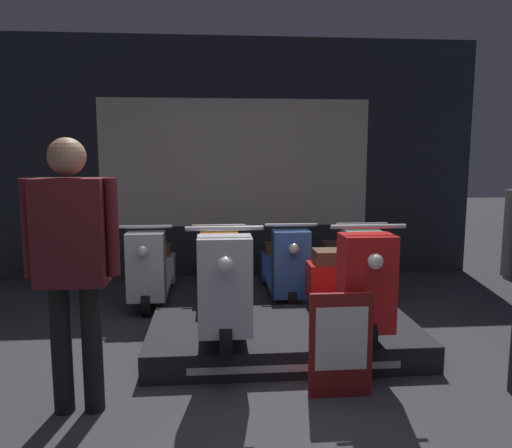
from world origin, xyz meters
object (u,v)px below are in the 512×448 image
Objects in this scene: scooter_display_left at (224,288)px; person_left_browsing at (72,253)px; price_sign_board at (341,345)px; scooter_backrow_0 at (153,270)px; scooter_display_right at (347,285)px; scooter_backrow_1 at (219,269)px; scooter_backrow_3 at (347,266)px; scooter_backrow_2 at (284,267)px.

person_left_browsing reaches higher than scooter_display_left.
person_left_browsing is at bearing -178.65° from price_sign_board.
scooter_display_left is at bearing 135.48° from price_sign_board.
price_sign_board is (1.56, -2.42, 0.01)m from scooter_backrow_0.
scooter_backrow_0 is at bearing 137.71° from scooter_display_right.
scooter_backrow_3 is at bearing 0.00° from scooter_backrow_1.
price_sign_board is at bearing -57.15° from scooter_backrow_0.
scooter_backrow_1 is (0.76, 0.00, 0.00)m from scooter_backrow_0.
scooter_display_right is 1.72m from scooter_backrow_3.
scooter_display_right is at bearing -57.35° from scooter_backrow_1.
scooter_display_left is 1.66m from scooter_backrow_1.
scooter_display_left and scooter_display_right have the same top height.
price_sign_board is at bearing -107.79° from scooter_display_right.
scooter_backrow_3 is at bearing 45.04° from person_left_browsing.
scooter_backrow_1 is 2.55m from price_sign_board.
scooter_backrow_2 is at bearing 91.22° from price_sign_board.
person_left_browsing reaches higher than price_sign_board.
scooter_backrow_0 is 1.00× the size of scooter_backrow_1.
scooter_display_right reaches higher than price_sign_board.
scooter_backrow_0 is 2.57m from person_left_browsing.
scooter_backrow_0 is 0.90× the size of person_left_browsing.
person_left_browsing is 2.39× the size of price_sign_board.
person_left_browsing reaches higher than scooter_backrow_3.
scooter_backrow_2 is 2.15× the size of price_sign_board.
scooter_backrow_0 is (-1.81, 1.65, -0.22)m from scooter_display_right.
scooter_backrow_3 is (1.51, 0.00, 0.00)m from scooter_backrow_1.
scooter_backrow_1 is 2.73m from person_left_browsing.
scooter_backrow_2 is (1.51, 0.00, 0.00)m from scooter_backrow_0.
scooter_display_left is 1.00× the size of scooter_backrow_0.
scooter_backrow_0 is at bearing 115.25° from scooter_display_left.
scooter_backrow_0 is at bearing 180.00° from scooter_backrow_1.
person_left_browsing is at bearing -134.96° from scooter_backrow_3.
price_sign_board is at bearing -88.78° from scooter_backrow_2.
scooter_backrow_2 is 1.00× the size of scooter_backrow_3.
person_left_browsing reaches higher than scooter_display_right.
scooter_backrow_0 and scooter_backrow_2 have the same top height.
scooter_display_left is 1.00× the size of scooter_backrow_2.
scooter_backrow_1 is 0.76m from scooter_backrow_2.
scooter_display_right is at bearing 0.00° from scooter_display_left.
scooter_backrow_1 is 1.00× the size of scooter_backrow_3.
scooter_backrow_3 is 3.55m from person_left_browsing.
scooter_display_left reaches higher than scooter_backrow_1.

